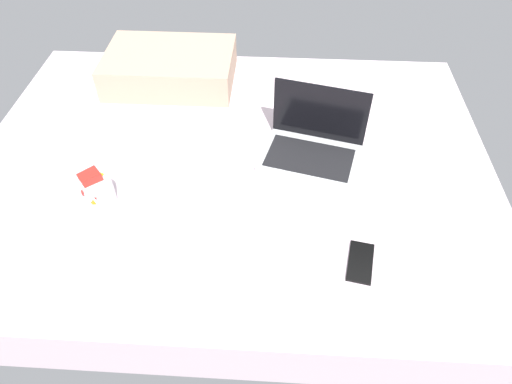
{
  "coord_description": "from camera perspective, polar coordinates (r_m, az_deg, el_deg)",
  "views": [
    {
      "loc": [
        15.56,
        -120.6,
        125.16
      ],
      "look_at": [
        9.69,
        -21.88,
        24.0
      ],
      "focal_mm": 32.38,
      "sensor_mm": 36.0,
      "label": 1
    }
  ],
  "objects": [
    {
      "name": "snack_cup",
      "position": [
        1.5,
        -18.92,
        0.12
      ],
      "size": [
        9.86,
        9.73,
        13.77
      ],
      "color": "silver",
      "rests_on": "bed_mattress"
    },
    {
      "name": "bed_mattress",
      "position": [
        1.68,
        -2.86,
        1.89
      ],
      "size": [
        180.0,
        140.0,
        18.0
      ],
      "primitive_type": "cube",
      "color": "silver",
      "rests_on": "ground"
    },
    {
      "name": "pillow",
      "position": [
        2.02,
        -10.54,
        14.92
      ],
      "size": [
        52.0,
        36.0,
        13.0
      ],
      "primitive_type": "cube",
      "color": "tan",
      "rests_on": "bed_mattress"
    },
    {
      "name": "cell_phone",
      "position": [
        1.35,
        12.78,
        -8.45
      ],
      "size": [
        9.28,
        15.02,
        0.8
      ],
      "primitive_type": "cube",
      "rotation": [
        0.0,
        0.0,
        6.1
      ],
      "color": "black",
      "rests_on": "bed_mattress"
    },
    {
      "name": "laptop",
      "position": [
        1.62,
        7.06,
        5.85
      ],
      "size": [
        37.57,
        30.27,
        23.0
      ],
      "rotation": [
        0.0,
        0.0,
        -0.24
      ],
      "color": "#B7BABC",
      "rests_on": "bed_mattress"
    }
  ]
}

